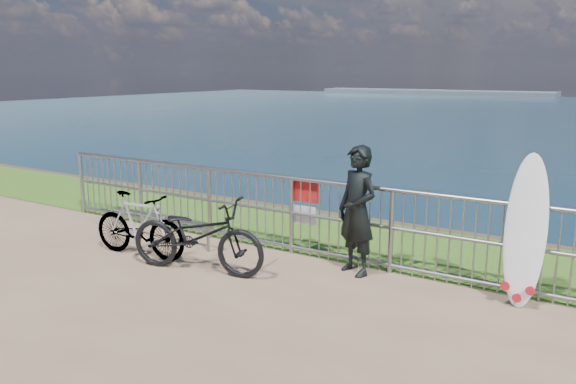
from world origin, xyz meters
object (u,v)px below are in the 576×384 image
Objects in this scene: surfer at (357,211)px; bicycle_near at (197,235)px; surfboard at (525,236)px; bicycle_far at (139,225)px.

bicycle_near is at bearing -126.09° from surfer.
surfer reaches higher than bicycle_near.
surfboard is at bearing -84.99° from bicycle_near.
bicycle_near is (-3.78, -1.12, -0.29)m from surfboard.
bicycle_near is 1.22× the size of bicycle_far.
surfboard is 0.91× the size of bicycle_near.
surfer is at bearing -71.58° from bicycle_near.
surfer is 0.98× the size of surfboard.
bicycle_far is (-4.87, -1.08, -0.32)m from surfboard.
bicycle_near is (-1.79, -1.03, -0.34)m from surfer.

